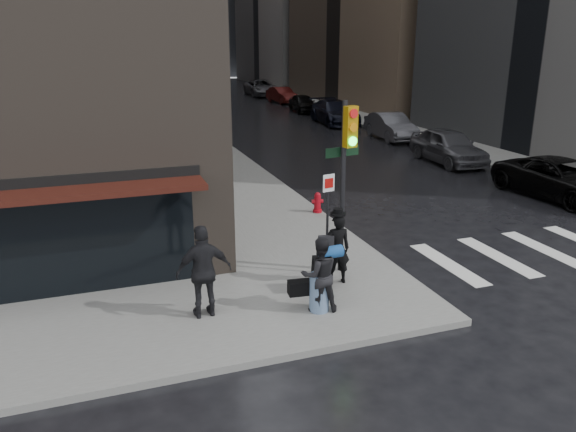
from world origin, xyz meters
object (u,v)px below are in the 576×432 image
(man_greycoat, at_px, (204,272))
(traffic_light, at_px, (344,165))
(parked_car_6, at_px, (261,88))
(parked_car_0, at_px, (562,179))
(parked_car_1, at_px, (448,146))
(fire_hydrant, at_px, (317,203))
(parked_car_3, at_px, (334,112))
(man_overcoat, at_px, (333,253))
(parked_car_5, at_px, (282,95))
(man_jeans, at_px, (319,274))
(parked_car_4, at_px, (303,103))
(parked_car_2, at_px, (391,126))

(man_greycoat, distance_m, traffic_light, 4.19)
(parked_car_6, bearing_deg, parked_car_0, -88.41)
(parked_car_0, distance_m, parked_car_1, 6.61)
(fire_hydrant, bearing_deg, man_greycoat, -129.85)
(traffic_light, relative_size, parked_car_3, 0.77)
(man_overcoat, height_order, parked_car_5, man_overcoat)
(man_jeans, distance_m, parked_car_4, 34.10)
(man_overcoat, relative_size, parked_car_5, 0.44)
(parked_car_3, bearing_deg, man_jeans, -110.59)
(fire_hydrant, relative_size, parked_car_2, 0.15)
(man_overcoat, relative_size, parked_car_1, 0.39)
(man_jeans, height_order, man_greycoat, man_greycoat)
(parked_car_2, distance_m, parked_car_4, 13.21)
(man_jeans, relative_size, parked_car_1, 0.35)
(parked_car_0, bearing_deg, man_jeans, -159.36)
(parked_car_4, distance_m, parked_car_6, 13.21)
(man_overcoat, xyz_separation_m, traffic_light, (0.50, 0.61, 1.93))
(fire_hydrant, relative_size, parked_car_1, 0.14)
(parked_car_0, bearing_deg, parked_car_1, 88.87)
(parked_car_0, relative_size, parked_car_3, 0.95)
(parked_car_4, bearing_deg, traffic_light, -103.26)
(parked_car_1, relative_size, parked_car_4, 1.17)
(man_overcoat, height_order, parked_car_6, man_overcoat)
(man_greycoat, height_order, parked_car_6, man_greycoat)
(fire_hydrant, height_order, parked_car_3, parked_car_3)
(fire_hydrant, bearing_deg, man_overcoat, -108.61)
(parked_car_0, xyz_separation_m, parked_car_1, (-0.37, 6.60, 0.09))
(traffic_light, relative_size, parked_car_2, 0.92)
(man_overcoat, xyz_separation_m, parked_car_4, (11.01, 30.86, -0.24))
(parked_car_0, xyz_separation_m, parked_car_5, (0.35, 33.00, -0.03))
(traffic_light, xyz_separation_m, parked_car_2, (10.94, 17.05, -2.11))
(man_jeans, distance_m, parked_car_3, 27.92)
(man_jeans, relative_size, parked_car_6, 0.29)
(parked_car_0, xyz_separation_m, parked_car_6, (0.40, 39.60, 0.07))
(traffic_light, height_order, parked_car_0, traffic_light)
(fire_hydrant, relative_size, parked_car_6, 0.12)
(parked_car_3, height_order, parked_car_5, parked_car_3)
(man_greycoat, bearing_deg, parked_car_5, -113.54)
(parked_car_6, bearing_deg, man_overcoat, -102.54)
(man_greycoat, relative_size, parked_car_0, 0.38)
(man_greycoat, height_order, parked_car_1, man_greycoat)
(man_overcoat, height_order, man_jeans, man_overcoat)
(parked_car_0, xyz_separation_m, parked_car_4, (-0.15, 26.40, -0.03))
(parked_car_6, bearing_deg, parked_car_4, -90.24)
(man_greycoat, height_order, parked_car_4, man_greycoat)
(parked_car_4, distance_m, parked_car_5, 6.62)
(man_overcoat, distance_m, parked_car_1, 15.45)
(parked_car_0, bearing_deg, man_greycoat, -165.03)
(man_greycoat, height_order, parked_car_0, man_greycoat)
(parked_car_3, xyz_separation_m, parked_car_4, (0.22, 6.60, -0.10))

